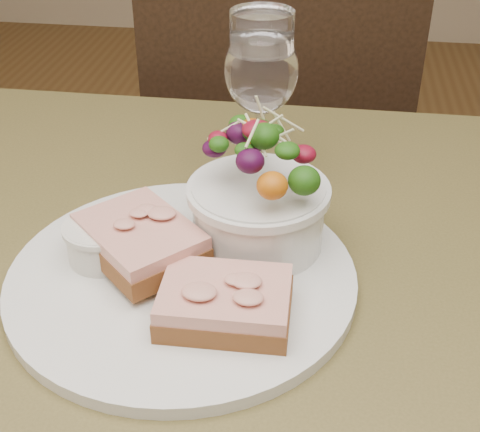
# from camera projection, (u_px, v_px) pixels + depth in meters

# --- Properties ---
(cafe_table) EXTENTS (0.80, 0.80, 0.75)m
(cafe_table) POSITION_uv_depth(u_px,v_px,m) (227.00, 368.00, 0.65)
(cafe_table) COLOR #48411F
(cafe_table) RESTS_ON ground
(chair_far) EXTENTS (0.47, 0.47, 0.90)m
(chair_far) POSITION_uv_depth(u_px,v_px,m) (270.00, 253.00, 1.40)
(chair_far) COLOR black
(chair_far) RESTS_ON ground
(dinner_plate) EXTENTS (0.31, 0.31, 0.01)m
(dinner_plate) POSITION_uv_depth(u_px,v_px,m) (182.00, 277.00, 0.59)
(dinner_plate) COLOR silver
(dinner_plate) RESTS_ON cafe_table
(sandwich_front) EXTENTS (0.11, 0.08, 0.03)m
(sandwich_front) POSITION_uv_depth(u_px,v_px,m) (225.00, 302.00, 0.53)
(sandwich_front) COLOR #492813
(sandwich_front) RESTS_ON dinner_plate
(sandwich_back) EXTENTS (0.13, 0.13, 0.03)m
(sandwich_back) POSITION_uv_depth(u_px,v_px,m) (140.00, 240.00, 0.59)
(sandwich_back) COLOR #492813
(sandwich_back) RESTS_ON dinner_plate
(ramekin) EXTENTS (0.06, 0.06, 0.04)m
(ramekin) POSITION_uv_depth(u_px,v_px,m) (102.00, 239.00, 0.60)
(ramekin) COLOR silver
(ramekin) RESTS_ON dinner_plate
(salad_bowl) EXTENTS (0.12, 0.12, 0.13)m
(salad_bowl) POSITION_uv_depth(u_px,v_px,m) (259.00, 188.00, 0.59)
(salad_bowl) COLOR silver
(salad_bowl) RESTS_ON dinner_plate
(garnish) EXTENTS (0.05, 0.04, 0.02)m
(garnish) POSITION_uv_depth(u_px,v_px,m) (126.00, 217.00, 0.65)
(garnish) COLOR black
(garnish) RESTS_ON dinner_plate
(wine_glass) EXTENTS (0.08, 0.08, 0.18)m
(wine_glass) POSITION_uv_depth(u_px,v_px,m) (261.00, 76.00, 0.68)
(wine_glass) COLOR white
(wine_glass) RESTS_ON cafe_table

